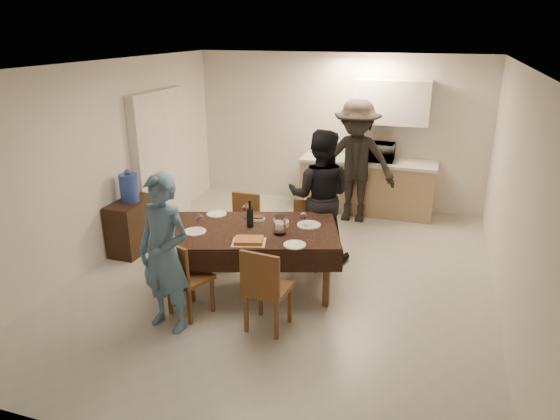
{
  "coord_description": "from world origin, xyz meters",
  "views": [
    {
      "loc": [
        1.68,
        -5.44,
        3.0
      ],
      "look_at": [
        0.02,
        -0.3,
        1.0
      ],
      "focal_mm": 32.0,
      "sensor_mm": 36.0,
      "label": 1
    }
  ],
  "objects": [
    {
      "name": "chair_far_left",
      "position": [
        -0.74,
        0.26,
        0.53
      ],
      "size": [
        0.4,
        0.4,
        0.47
      ],
      "rotation": [
        0.0,
        0.0,
        3.15
      ],
      "color": "brown",
      "rests_on": "floor"
    },
    {
      "name": "wine_glass_b",
      "position": [
        0.26,
        -0.16,
        0.86
      ],
      "size": [
        0.08,
        0.08,
        0.18
      ],
      "primitive_type": null,
      "color": "white",
      "rests_on": "dining_table"
    },
    {
      "name": "microwave",
      "position": [
        0.74,
        2.68,
        1.06
      ],
      "size": [
        0.54,
        0.36,
        0.3
      ],
      "primitive_type": "imported",
      "rotation": [
        0.0,
        0.0,
        3.14
      ],
      "color": "silver",
      "rests_on": "kitchen_worktop"
    },
    {
      "name": "water_jug",
      "position": [
        -2.28,
        0.1,
        0.92
      ],
      "size": [
        0.26,
        0.26,
        0.38
      ],
      "primitive_type": "cylinder",
      "color": "#324FB5",
      "rests_on": "console"
    },
    {
      "name": "chair_near_left",
      "position": [
        -0.74,
        -1.24,
        0.54
      ],
      "size": [
        0.53,
        0.54,
        0.48
      ],
      "rotation": [
        0.0,
        0.0,
        -0.38
      ],
      "color": "brown",
      "rests_on": "floor"
    },
    {
      "name": "wine_bottle",
      "position": [
        -0.34,
        -0.36,
        0.93
      ],
      "size": [
        0.08,
        0.08,
        0.33
      ],
      "primitive_type": null,
      "color": "black",
      "rests_on": "dining_table"
    },
    {
      "name": "plate_near_right",
      "position": [
        0.31,
        -0.71,
        0.78
      ],
      "size": [
        0.25,
        0.25,
        0.01
      ],
      "primitive_type": "cylinder",
      "color": "white",
      "rests_on": "dining_table"
    },
    {
      "name": "ceiling",
      "position": [
        0.0,
        0.0,
        2.6
      ],
      "size": [
        5.0,
        6.0,
        0.02
      ],
      "primitive_type": "cube",
      "color": "white",
      "rests_on": "wall_back"
    },
    {
      "name": "kitchen_worktop",
      "position": [
        0.6,
        2.68,
        0.89
      ],
      "size": [
        2.24,
        0.64,
        0.05
      ],
      "primitive_type": "cube",
      "color": "beige",
      "rests_on": "kitchen_base_cabinet"
    },
    {
      "name": "wall_left",
      "position": [
        -2.5,
        0.0,
        1.3
      ],
      "size": [
        0.02,
        6.0,
        2.6
      ],
      "primitive_type": "cube",
      "color": "silver",
      "rests_on": "floor"
    },
    {
      "name": "salad_bowl",
      "position": [
        0.01,
        -0.23,
        0.8
      ],
      "size": [
        0.17,
        0.17,
        0.07
      ],
      "primitive_type": "cylinder",
      "color": "white",
      "rests_on": "dining_table"
    },
    {
      "name": "plate_near_left",
      "position": [
        -0.89,
        -0.71,
        0.78
      ],
      "size": [
        0.26,
        0.26,
        0.02
      ],
      "primitive_type": "cylinder",
      "color": "white",
      "rests_on": "dining_table"
    },
    {
      "name": "person_far",
      "position": [
        0.26,
        0.64,
        0.89
      ],
      "size": [
        0.93,
        0.75,
        1.78
      ],
      "primitive_type": "imported",
      "rotation": [
        0.0,
        0.0,
        3.23
      ],
      "color": "black",
      "rests_on": "floor"
    },
    {
      "name": "wall_right",
      "position": [
        2.5,
        0.0,
        1.3
      ],
      "size": [
        0.02,
        6.0,
        2.6
      ],
      "primitive_type": "cube",
      "color": "silver",
      "rests_on": "floor"
    },
    {
      "name": "mushroom_dish",
      "position": [
        -0.34,
        -0.13,
        0.79
      ],
      "size": [
        0.19,
        0.19,
        0.03
      ],
      "primitive_type": "cylinder",
      "color": "white",
      "rests_on": "dining_table"
    },
    {
      "name": "stub_partition",
      "position": [
        -2.42,
        1.2,
        1.05
      ],
      "size": [
        0.15,
        1.4,
        2.1
      ],
      "primitive_type": "cube",
      "color": "white",
      "rests_on": "floor"
    },
    {
      "name": "kitchen_base_cabinet",
      "position": [
        0.6,
        2.68,
        0.43
      ],
      "size": [
        2.2,
        0.6,
        0.86
      ],
      "primitive_type": "cube",
      "color": "tan",
      "rests_on": "floor"
    },
    {
      "name": "plate_far_left",
      "position": [
        -0.89,
        -0.11,
        0.78
      ],
      "size": [
        0.25,
        0.25,
        0.01
      ],
      "primitive_type": "cylinder",
      "color": "white",
      "rests_on": "dining_table"
    },
    {
      "name": "wine_glass_a",
      "position": [
        -0.84,
        -0.66,
        0.87
      ],
      "size": [
        0.09,
        0.09,
        0.21
      ],
      "primitive_type": null,
      "color": "white",
      "rests_on": "dining_table"
    },
    {
      "name": "chair_far_right",
      "position": [
        0.16,
        0.26,
        0.53
      ],
      "size": [
        0.43,
        0.43,
        0.47
      ],
      "rotation": [
        0.0,
        0.0,
        3.24
      ],
      "color": "brown",
      "rests_on": "floor"
    },
    {
      "name": "wall_back",
      "position": [
        0.0,
        3.0,
        1.3
      ],
      "size": [
        5.0,
        0.02,
        2.6
      ],
      "primitive_type": "cube",
      "color": "silver",
      "rests_on": "floor"
    },
    {
      "name": "wall_front",
      "position": [
        0.0,
        -3.0,
        1.3
      ],
      "size": [
        5.0,
        0.02,
        2.6
      ],
      "primitive_type": "cube",
      "color": "silver",
      "rests_on": "floor"
    },
    {
      "name": "upper_cabinet",
      "position": [
        0.9,
        2.82,
        1.85
      ],
      "size": [
        1.2,
        0.34,
        0.7
      ],
      "primitive_type": "cube",
      "color": "silver",
      "rests_on": "wall_back"
    },
    {
      "name": "floor",
      "position": [
        0.0,
        0.0,
        0.0
      ],
      "size": [
        5.0,
        6.0,
        0.02
      ],
      "primitive_type": "cube",
      "color": "#B1B1AC",
      "rests_on": "ground"
    },
    {
      "name": "wine_glass_c",
      "position": [
        -0.49,
        -0.11,
        0.87
      ],
      "size": [
        0.09,
        0.09,
        0.19
      ],
      "primitive_type": null,
      "color": "white",
      "rests_on": "dining_table"
    },
    {
      "name": "plate_far_right",
      "position": [
        0.31,
        -0.11,
        0.78
      ],
      "size": [
        0.28,
        0.28,
        0.02
      ],
      "primitive_type": "cylinder",
      "color": "white",
      "rests_on": "dining_table"
    },
    {
      "name": "dining_table",
      "position": [
        -0.29,
        -0.41,
        0.73
      ],
      "size": [
        2.23,
        1.7,
        0.77
      ],
      "rotation": [
        0.0,
        0.0,
        0.31
      ],
      "color": "black",
      "rests_on": "floor"
    },
    {
      "name": "console",
      "position": [
        -2.28,
        0.1,
        0.37
      ],
      "size": [
        0.4,
        0.79,
        0.73
      ],
      "primitive_type": "cube",
      "color": "black",
      "rests_on": "floor"
    },
    {
      "name": "person_near",
      "position": [
        -0.84,
        -1.46,
        0.84
      ],
      "size": [
        0.67,
        0.5,
        1.68
      ],
      "primitive_type": "imported",
      "rotation": [
        0.0,
        0.0,
        -0.18
      ],
      "color": "#4C6F93",
      "rests_on": "floor"
    },
    {
      "name": "savoury_tart",
      "position": [
        -0.19,
        -0.79,
        0.79
      ],
      "size": [
        0.42,
        0.36,
        0.05
      ],
      "primitive_type": "cube",
      "rotation": [
        0.0,
        0.0,
        0.27
      ],
      "color": "#C8823A",
      "rests_on": "dining_table"
    },
    {
      "name": "chair_near_right",
      "position": [
        0.16,
        -1.24,
        0.57
      ],
      "size": [
        0.47,
        0.47,
        0.51
      ],
      "rotation": [
        0.0,
        0.0,
        -0.11
      ],
      "color": "brown",
      "rests_on": "floor"
    },
    {
      "name": "person_kitchen",
      "position": [
        0.46,
        2.23,
        0.98
      ],
      "size": [
        1.26,
        0.73,
        1.96
      ],
      "primitive_type": "imported",
      "color": "black",
      "rests_on": "floor"
    },
    {
      "name": "water_pitcher",
      "position": [
        0.06,
        -0.46,
        0.88
      ],
      "size": [
        0.14,
        0.14,
        0.21
      ],
      "primitive_type": "cylinder",
      "color": "white",
      "rests_on": "dining_table"
    }
  ]
}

